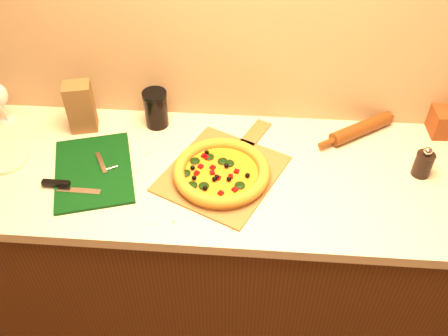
{
  "coord_description": "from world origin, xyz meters",
  "views": [
    {
      "loc": [
        0.03,
        0.15,
        2.12
      ],
      "look_at": [
        -0.07,
        1.38,
        0.96
      ],
      "focal_mm": 40.0,
      "sensor_mm": 36.0,
      "label": 1
    }
  ],
  "objects_px": {
    "pizza_peel": "(224,171)",
    "dark_jar": "(156,109)",
    "pizza": "(221,172)",
    "cutting_board": "(93,171)",
    "rolling_pin": "(361,129)",
    "pepper_grinder": "(423,164)",
    "side_plate": "(7,160)"
  },
  "relations": [
    {
      "from": "dark_jar",
      "to": "cutting_board",
      "type": "bearing_deg",
      "value": -122.04
    },
    {
      "from": "dark_jar",
      "to": "side_plate",
      "type": "relative_size",
      "value": 0.98
    },
    {
      "from": "rolling_pin",
      "to": "side_plate",
      "type": "distance_m",
      "value": 1.32
    },
    {
      "from": "pizza",
      "to": "rolling_pin",
      "type": "xyz_separation_m",
      "value": [
        0.51,
        0.28,
        -0.0
      ]
    },
    {
      "from": "pizza",
      "to": "dark_jar",
      "type": "height_order",
      "value": "dark_jar"
    },
    {
      "from": "pizza_peel",
      "to": "rolling_pin",
      "type": "relative_size",
      "value": 1.69
    },
    {
      "from": "cutting_board",
      "to": "side_plate",
      "type": "xyz_separation_m",
      "value": [
        -0.33,
        0.03,
        0.0
      ]
    },
    {
      "from": "pizza_peel",
      "to": "cutting_board",
      "type": "relative_size",
      "value": 1.34
    },
    {
      "from": "pizza",
      "to": "cutting_board",
      "type": "height_order",
      "value": "pizza"
    },
    {
      "from": "pizza_peel",
      "to": "pizza",
      "type": "xyz_separation_m",
      "value": [
        -0.01,
        -0.03,
        0.03
      ]
    },
    {
      "from": "rolling_pin",
      "to": "side_plate",
      "type": "xyz_separation_m",
      "value": [
        -1.29,
        -0.25,
        -0.02
      ]
    },
    {
      "from": "pizza",
      "to": "rolling_pin",
      "type": "distance_m",
      "value": 0.58
    },
    {
      "from": "pizza",
      "to": "dark_jar",
      "type": "xyz_separation_m",
      "value": [
        -0.27,
        0.28,
        0.05
      ]
    },
    {
      "from": "pizza_peel",
      "to": "cutting_board",
      "type": "bearing_deg",
      "value": -149.5
    },
    {
      "from": "pizza_peel",
      "to": "pepper_grinder",
      "type": "bearing_deg",
      "value": 28.96
    },
    {
      "from": "pepper_grinder",
      "to": "side_plate",
      "type": "height_order",
      "value": "pepper_grinder"
    },
    {
      "from": "side_plate",
      "to": "pepper_grinder",
      "type": "bearing_deg",
      "value": 1.79
    },
    {
      "from": "pepper_grinder",
      "to": "dark_jar",
      "type": "height_order",
      "value": "dark_jar"
    },
    {
      "from": "cutting_board",
      "to": "side_plate",
      "type": "relative_size",
      "value": 2.81
    },
    {
      "from": "pizza_peel",
      "to": "dark_jar",
      "type": "height_order",
      "value": "dark_jar"
    },
    {
      "from": "rolling_pin",
      "to": "cutting_board",
      "type": "bearing_deg",
      "value": -163.46
    },
    {
      "from": "pizza_peel",
      "to": "rolling_pin",
      "type": "xyz_separation_m",
      "value": [
        0.5,
        0.25,
        0.02
      ]
    },
    {
      "from": "cutting_board",
      "to": "rolling_pin",
      "type": "bearing_deg",
      "value": -0.18
    },
    {
      "from": "pizza_peel",
      "to": "dark_jar",
      "type": "distance_m",
      "value": 0.38
    },
    {
      "from": "pepper_grinder",
      "to": "rolling_pin",
      "type": "bearing_deg",
      "value": 131.61
    },
    {
      "from": "pizza_peel",
      "to": "rolling_pin",
      "type": "height_order",
      "value": "rolling_pin"
    },
    {
      "from": "cutting_board",
      "to": "pepper_grinder",
      "type": "xyz_separation_m",
      "value": [
        1.15,
        0.08,
        0.04
      ]
    },
    {
      "from": "pepper_grinder",
      "to": "dark_jar",
      "type": "xyz_separation_m",
      "value": [
        -0.97,
        0.21,
        0.03
      ]
    },
    {
      "from": "pizza",
      "to": "cutting_board",
      "type": "relative_size",
      "value": 0.78
    },
    {
      "from": "pizza_peel",
      "to": "rolling_pin",
      "type": "bearing_deg",
      "value": 51.69
    },
    {
      "from": "pizza_peel",
      "to": "side_plate",
      "type": "bearing_deg",
      "value": -154.04
    },
    {
      "from": "pizza_peel",
      "to": "dark_jar",
      "type": "bearing_deg",
      "value": 164.03
    }
  ]
}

